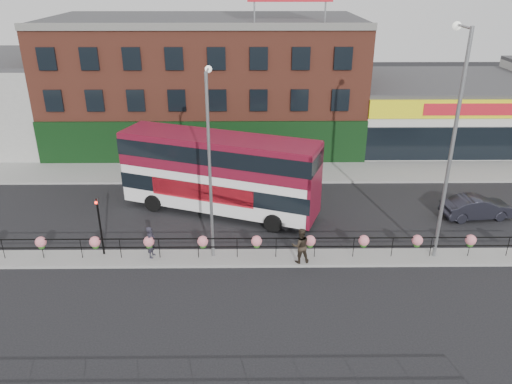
{
  "coord_description": "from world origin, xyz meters",
  "views": [
    {
      "loc": [
        -0.24,
        -22.22,
        13.8
      ],
      "look_at": [
        0.0,
        3.0,
        2.5
      ],
      "focal_mm": 35.0,
      "sensor_mm": 36.0,
      "label": 1
    }
  ],
  "objects_px": {
    "pedestrian_a": "(151,242)",
    "pedestrian_b": "(301,245)",
    "car": "(477,207)",
    "double_decker_bus": "(219,167)",
    "lamp_column_west": "(210,152)",
    "lamp_column_east": "(453,128)"
  },
  "relations": [
    {
      "from": "pedestrian_b",
      "to": "lamp_column_east",
      "type": "distance_m",
      "value": 9.19
    },
    {
      "from": "double_decker_bus",
      "to": "pedestrian_a",
      "type": "height_order",
      "value": "double_decker_bus"
    },
    {
      "from": "pedestrian_a",
      "to": "lamp_column_east",
      "type": "distance_m",
      "value": 15.82
    },
    {
      "from": "pedestrian_b",
      "to": "lamp_column_east",
      "type": "xyz_separation_m",
      "value": [
        7.04,
        0.82,
        5.85
      ]
    },
    {
      "from": "pedestrian_a",
      "to": "car",
      "type": "bearing_deg",
      "value": -66.13
    },
    {
      "from": "pedestrian_a",
      "to": "lamp_column_west",
      "type": "height_order",
      "value": "lamp_column_west"
    },
    {
      "from": "pedestrian_a",
      "to": "pedestrian_b",
      "type": "relative_size",
      "value": 0.91
    },
    {
      "from": "car",
      "to": "pedestrian_a",
      "type": "height_order",
      "value": "pedestrian_a"
    },
    {
      "from": "car",
      "to": "pedestrian_a",
      "type": "relative_size",
      "value": 2.51
    },
    {
      "from": "pedestrian_b",
      "to": "car",
      "type": "bearing_deg",
      "value": -162.95
    },
    {
      "from": "car",
      "to": "pedestrian_b",
      "type": "distance_m",
      "value": 12.26
    },
    {
      "from": "pedestrian_a",
      "to": "lamp_column_east",
      "type": "relative_size",
      "value": 0.15
    },
    {
      "from": "double_decker_bus",
      "to": "lamp_column_west",
      "type": "bearing_deg",
      "value": -91.07
    },
    {
      "from": "double_decker_bus",
      "to": "lamp_column_east",
      "type": "relative_size",
      "value": 1.07
    },
    {
      "from": "lamp_column_west",
      "to": "lamp_column_east",
      "type": "distance_m",
      "value": 11.57
    },
    {
      "from": "pedestrian_b",
      "to": "pedestrian_a",
      "type": "bearing_deg",
      "value": -12.07
    },
    {
      "from": "lamp_column_west",
      "to": "pedestrian_b",
      "type": "bearing_deg",
      "value": -11.48
    },
    {
      "from": "lamp_column_west",
      "to": "lamp_column_east",
      "type": "height_order",
      "value": "lamp_column_east"
    },
    {
      "from": "car",
      "to": "lamp_column_east",
      "type": "xyz_separation_m",
      "value": [
        -4.09,
        -4.32,
        6.25
      ]
    },
    {
      "from": "pedestrian_b",
      "to": "lamp_column_west",
      "type": "relative_size",
      "value": 0.2
    },
    {
      "from": "car",
      "to": "double_decker_bus",
      "type": "bearing_deg",
      "value": 79.5
    },
    {
      "from": "lamp_column_east",
      "to": "car",
      "type": "bearing_deg",
      "value": 46.57
    }
  ]
}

